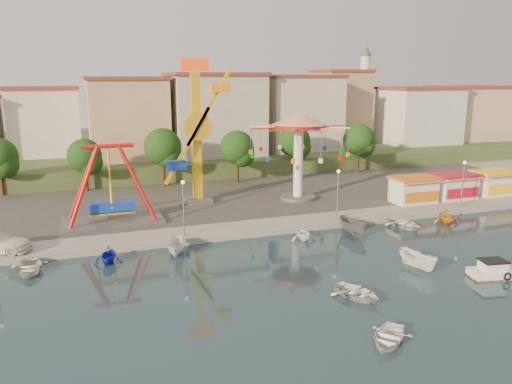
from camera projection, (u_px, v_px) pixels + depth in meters
name	position (u px, v px, depth m)	size (l,w,h in m)	color
ground	(326.00, 283.00, 37.31)	(200.00, 200.00, 0.00)	#16303D
quay_deck	(173.00, 157.00, 94.09)	(200.00, 100.00, 0.60)	#9E998E
asphalt_pad	(218.00, 191.00, 64.68)	(90.00, 28.00, 0.01)	#4C4944
hill_terrace	(168.00, 148.00, 98.40)	(200.00, 60.00, 3.00)	#384C26
pirate_ship_ride	(110.00, 186.00, 50.10)	(10.00, 5.00, 8.00)	#59595E
kamikaze_tower	(199.00, 135.00, 57.27)	(5.66, 3.10, 16.50)	#59595E
wave_swinger	(299.00, 137.00, 58.91)	(11.60, 11.60, 10.40)	#59595E
booth_left	(414.00, 189.00, 58.58)	(5.40, 3.78, 3.08)	white
booth_mid	(454.00, 186.00, 60.52)	(5.40, 3.78, 3.08)	white
booth_right	(494.00, 182.00, 62.56)	(5.40, 3.78, 3.08)	white
lamp_post_1	(184.00, 210.00, 45.89)	(0.14, 0.14, 5.00)	#59595E
lamp_post_2	(338.00, 196.00, 51.18)	(0.14, 0.14, 5.00)	#59595E
lamp_post_3	(463.00, 185.00, 56.48)	(0.14, 0.14, 5.00)	#59595E
tree_1	(85.00, 156.00, 64.08)	(4.35, 4.35, 6.80)	#382314
tree_2	(163.00, 147.00, 66.83)	(5.02, 5.02, 7.85)	#382314
tree_3	(237.00, 148.00, 68.90)	(4.68, 4.68, 7.32)	#382314
tree_4	(294.00, 141.00, 74.90)	(4.86, 4.86, 7.60)	#382314
tree_5	(359.00, 140.00, 76.55)	(4.83, 4.83, 7.54)	#382314
building_1	(44.00, 129.00, 75.73)	(12.33, 9.01, 8.63)	silver
building_2	(132.00, 118.00, 80.31)	(11.95, 9.28, 11.23)	tan
building_3	(220.00, 124.00, 82.21)	(12.59, 10.50, 9.20)	beige
building_4	(286.00, 120.00, 89.78)	(10.75, 9.23, 9.24)	beige
building_5	(357.00, 113.00, 92.24)	(12.77, 10.96, 11.21)	tan
building_6	(415.00, 109.00, 94.58)	(8.23, 8.98, 12.36)	silver
building_7	(447.00, 115.00, 103.44)	(11.59, 10.93, 8.76)	beige
minaret	(364.00, 91.00, 95.92)	(2.80, 2.80, 18.00)	silver
cabin_motorboat	(497.00, 272.00, 38.24)	(4.66, 2.52, 1.56)	white
rowboat_a	(357.00, 292.00, 34.70)	(2.68, 3.75, 0.78)	white
rowboat_b	(388.00, 337.00, 28.80)	(2.48, 3.47, 0.72)	white
skiff	(418.00, 260.00, 39.82)	(1.43, 3.79, 1.46)	white
moored_boat_0	(29.00, 267.00, 39.23)	(2.81, 3.94, 0.82)	silver
moored_boat_1	(108.00, 255.00, 41.15)	(2.38, 2.76, 1.45)	#151FB8
moored_boat_2	(176.00, 247.00, 43.03)	(1.35, 3.58, 1.38)	silver
moored_boat_4	(303.00, 233.00, 47.01)	(2.38, 2.76, 1.45)	white
moored_boat_5	(353.00, 226.00, 48.78)	(1.56, 4.15, 1.60)	slate
moored_boat_6	(405.00, 224.00, 50.88)	(2.96, 4.14, 0.86)	white
moored_boat_7	(446.00, 216.00, 52.47)	(2.63, 3.05, 1.61)	orange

